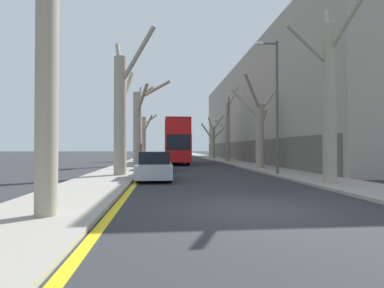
# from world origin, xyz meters

# --- Properties ---
(ground_plane) EXTENTS (300.00, 300.00, 0.00)m
(ground_plane) POSITION_xyz_m (0.00, 0.00, 0.00)
(ground_plane) COLOR #2B2D30
(sidewalk_left) EXTENTS (3.07, 120.00, 0.12)m
(sidewalk_left) POSITION_xyz_m (-5.53, 50.00, 0.06)
(sidewalk_left) COLOR gray
(sidewalk_left) RESTS_ON ground
(sidewalk_right) EXTENTS (3.07, 120.00, 0.12)m
(sidewalk_right) POSITION_xyz_m (5.53, 50.00, 0.06)
(sidewalk_right) COLOR gray
(sidewalk_right) RESTS_ON ground
(building_facade_right) EXTENTS (10.08, 47.94, 12.71)m
(building_facade_right) POSITION_xyz_m (12.05, 30.72, 6.34)
(building_facade_right) COLOR #9E9384
(building_facade_right) RESTS_ON ground
(kerb_line_stripe) EXTENTS (0.24, 120.00, 0.01)m
(kerb_line_stripe) POSITION_xyz_m (-3.81, 50.00, 0.00)
(kerb_line_stripe) COLOR yellow
(kerb_line_stripe) RESTS_ON ground
(street_tree_left_0) EXTENTS (1.77, 1.57, 8.45)m
(street_tree_left_0) POSITION_xyz_m (-5.20, -0.68, 3.92)
(street_tree_left_0) COLOR gray
(street_tree_left_0) RESTS_ON ground
(street_tree_left_1) EXTENTS (2.62, 2.39, 8.55)m
(street_tree_left_1) POSITION_xyz_m (-4.95, 9.85, 3.89)
(street_tree_left_1) COLOR gray
(street_tree_left_1) RESTS_ON ground
(street_tree_left_2) EXTENTS (3.56, 4.14, 8.33)m
(street_tree_left_2) POSITION_xyz_m (-4.83, 20.88, 4.07)
(street_tree_left_2) COLOR gray
(street_tree_left_2) RESTS_ON ground
(street_tree_left_3) EXTENTS (3.18, 3.55, 6.24)m
(street_tree_left_3) POSITION_xyz_m (-5.01, 31.73, 3.20)
(street_tree_left_3) COLOR gray
(street_tree_left_3) RESTS_ON ground
(street_tree_right_0) EXTENTS (3.23, 4.44, 8.87)m
(street_tree_right_0) POSITION_xyz_m (4.96, 4.85, 4.15)
(street_tree_right_0) COLOR gray
(street_tree_right_0) RESTS_ON ground
(street_tree_right_1) EXTENTS (4.02, 3.46, 7.19)m
(street_tree_right_1) POSITION_xyz_m (5.11, 15.33, 3.20)
(street_tree_right_1) COLOR gray
(street_tree_right_1) RESTS_ON ground
(street_tree_right_2) EXTENTS (2.76, 4.18, 9.20)m
(street_tree_right_2) POSITION_xyz_m (5.17, 27.22, 3.94)
(street_tree_right_2) COLOR gray
(street_tree_right_2) RESTS_ON ground
(street_tree_right_3) EXTENTS (4.13, 2.57, 6.78)m
(street_tree_right_3) POSITION_xyz_m (5.20, 38.16, 2.99)
(street_tree_right_3) COLOR gray
(street_tree_right_3) RESTS_ON ground
(double_decker_bus) EXTENTS (2.49, 10.16, 4.60)m
(double_decker_bus) POSITION_xyz_m (-1.11, 24.57, 2.60)
(double_decker_bus) COLOR red
(double_decker_bus) RESTS_ON ground
(parked_car_0) EXTENTS (1.78, 4.32, 1.49)m
(parked_car_0) POSITION_xyz_m (-2.94, 8.10, 0.70)
(parked_car_0) COLOR #9EA3AD
(parked_car_0) RESTS_ON ground
(parked_car_1) EXTENTS (1.80, 4.28, 1.37)m
(parked_car_1) POSITION_xyz_m (-2.94, 14.19, 0.64)
(parked_car_1) COLOR maroon
(parked_car_1) RESTS_ON ground
(lamp_post) EXTENTS (1.40, 0.20, 8.25)m
(lamp_post) POSITION_xyz_m (4.36, 9.79, 4.59)
(lamp_post) COLOR #4C4F54
(lamp_post) RESTS_ON ground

